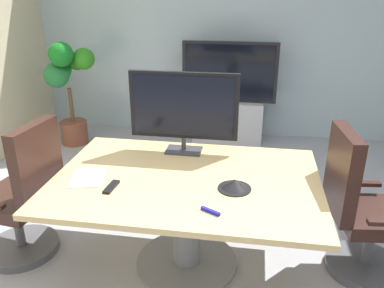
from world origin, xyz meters
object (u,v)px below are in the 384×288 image
tv_monitor (184,108)px  office_chair_left (24,203)px  conference_table (186,201)px  potted_plant (68,82)px  remote_control (111,187)px  office_chair_right (360,216)px  conference_phone (235,185)px  wall_display_unit (228,109)px

tv_monitor → office_chair_left: bearing=-154.8°
conference_table → potted_plant: potted_plant is taller
remote_control → office_chair_left: bearing=173.0°
office_chair_right → conference_phone: office_chair_right is taller
conference_table → remote_control: bearing=-153.9°
wall_display_unit → conference_phone: size_ratio=5.95×
conference_table → tv_monitor: 0.71m
tv_monitor → potted_plant: size_ratio=0.63×
office_chair_right → tv_monitor: size_ratio=1.30×
conference_phone → office_chair_left: bearing=178.7°
conference_phone → remote_control: (-0.80, -0.12, -0.02)m
remote_control → potted_plant: bearing=125.3°
office_chair_left → remote_control: office_chair_left is taller
tv_monitor → conference_phone: (0.44, -0.56, -0.33)m
office_chair_right → tv_monitor: (-1.32, 0.32, 0.63)m
tv_monitor → wall_display_unit: size_ratio=0.64×
conference_table → conference_phone: bearing=-17.4°
wall_display_unit → conference_phone: bearing=-85.0°
conference_table → wall_display_unit: wall_display_unit is taller
potted_plant → conference_phone: 3.18m
wall_display_unit → potted_plant: (-1.99, -0.42, 0.38)m
conference_phone → wall_display_unit: bearing=95.0°
office_chair_left → potted_plant: 2.35m
office_chair_right → conference_phone: (-0.88, -0.24, 0.30)m
wall_display_unit → potted_plant: potted_plant is taller
office_chair_left → potted_plant: potted_plant is taller
office_chair_right → tv_monitor: 1.50m
conference_table → tv_monitor: size_ratio=2.17×
tv_monitor → wall_display_unit: tv_monitor is taller
wall_display_unit → office_chair_left: bearing=-116.5°
tv_monitor → potted_plant: 2.48m
tv_monitor → remote_control: (-0.36, -0.68, -0.35)m
tv_monitor → remote_control: size_ratio=4.94×
office_chair_right → wall_display_unit: 2.68m
potted_plant → tv_monitor: bearing=-43.5°
office_chair_right → tv_monitor: bearing=70.0°
potted_plant → conference_phone: size_ratio=6.06×
office_chair_right → wall_display_unit: wall_display_unit is taller
office_chair_left → potted_plant: (-0.67, 2.23, 0.36)m
conference_phone → potted_plant: bearing=134.6°
tv_monitor → office_chair_right: bearing=-13.6°
tv_monitor → wall_display_unit: bearing=84.5°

